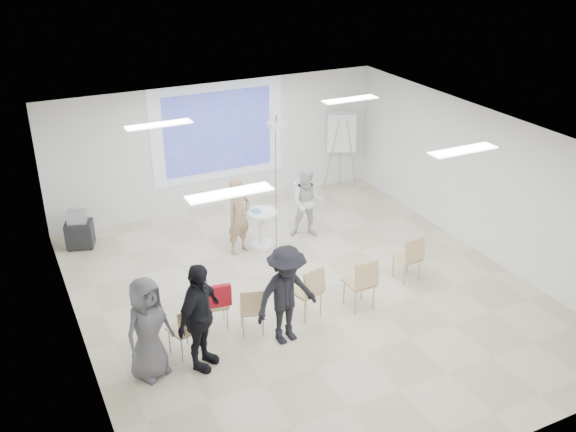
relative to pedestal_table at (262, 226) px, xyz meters
name	(u,v)px	position (x,y,z in m)	size (l,w,h in m)	color
floor	(307,295)	(-0.03, -2.11, -0.51)	(8.00, 9.00, 0.10)	beige
ceiling	(309,136)	(-0.03, -2.11, 2.59)	(8.00, 9.00, 0.10)	white
wall_back	(218,145)	(-0.03, 2.44, 1.04)	(8.00, 0.10, 3.00)	silver
wall_left	(71,271)	(-4.08, -2.11, 1.04)	(0.10, 9.00, 3.00)	silver
wall_right	(486,183)	(4.02, -2.11, 1.04)	(0.10, 9.00, 3.00)	silver
projection_halo	(218,132)	(-0.03, 2.37, 1.39)	(3.20, 0.01, 2.30)	silver
projection_image	(218,132)	(-0.03, 2.36, 1.39)	(2.60, 0.01, 1.90)	#3541B6
pedestal_table	(262,226)	(0.00, 0.00, 0.00)	(0.77, 0.77, 0.82)	white
player_left	(239,211)	(-0.53, -0.05, 0.47)	(0.67, 0.46, 1.84)	#9F8061
player_right	(308,199)	(1.09, 0.01, 0.40)	(0.83, 0.66, 1.72)	silver
controller_left	(242,192)	(-0.35, 0.20, 0.76)	(0.04, 0.12, 0.04)	white
controller_right	(295,184)	(0.91, 0.26, 0.70)	(0.04, 0.12, 0.04)	white
chair_far_left	(186,327)	(-2.59, -2.92, 0.08)	(0.54, 0.56, 0.90)	tan
chair_left_mid	(216,303)	(-1.92, -2.43, 0.05)	(0.47, 0.49, 0.86)	tan
chair_left_inner	(252,307)	(-1.43, -2.84, 0.06)	(0.51, 0.54, 0.87)	tan
chair_center	(309,289)	(-0.37, -2.83, 0.13)	(0.57, 0.60, 0.98)	tan
chair_right_inner	(362,280)	(0.59, -3.01, 0.13)	(0.48, 0.51, 1.00)	tan
chair_right_far	(410,256)	(1.92, -2.57, 0.09)	(0.45, 0.48, 0.93)	tan
red_jacket	(219,296)	(-1.90, -2.58, 0.26)	(0.40, 0.09, 0.38)	#B01523
laptop	(251,307)	(-1.41, -2.75, 0.01)	(0.32, 0.23, 0.03)	black
audience_left	(199,310)	(-2.48, -3.28, 0.57)	(1.19, 0.71, 2.05)	black
audience_mid	(286,289)	(-1.00, -3.25, 0.52)	(1.27, 0.69, 1.96)	black
audience_outer	(147,323)	(-3.23, -3.13, 0.48)	(0.91, 0.60, 1.87)	slate
flipchart_easel	(342,133)	(3.13, 2.10, 1.00)	(0.79, 0.63, 1.98)	#909398
av_cart	(79,231)	(-3.48, 1.62, -0.08)	(0.66, 0.59, 0.82)	black
ceiling_projector	(277,132)	(0.07, -0.62, 2.23)	(0.30, 0.25, 3.00)	white
fluor_panel_nw	(159,125)	(-2.03, -0.11, 2.51)	(1.20, 0.30, 0.02)	white
fluor_panel_ne	(350,99)	(1.97, -0.11, 2.51)	(1.20, 0.30, 0.02)	white
fluor_panel_sw	(230,193)	(-2.03, -3.61, 2.51)	(1.20, 0.30, 0.02)	white
fluor_panel_se	(463,150)	(1.97, -3.61, 2.51)	(1.20, 0.30, 0.02)	white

